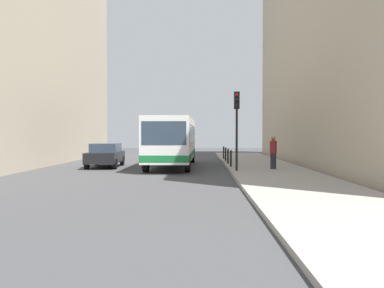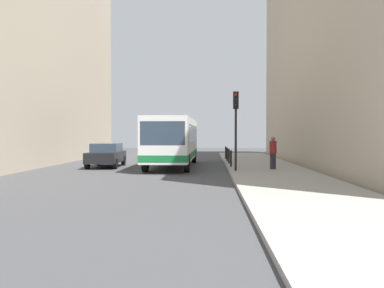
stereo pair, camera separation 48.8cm
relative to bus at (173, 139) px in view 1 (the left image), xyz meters
name	(u,v)px [view 1 (the left image)]	position (x,y,z in m)	size (l,w,h in m)	color
ground_plane	(171,171)	(0.09, -2.96, -1.73)	(80.00, 80.00, 0.00)	#424244
sidewalk	(267,169)	(5.49, -2.96, -1.65)	(4.40, 40.00, 0.15)	#9E9991
building_left	(0,29)	(-11.41, 1.04, 7.24)	(7.00, 32.00, 17.93)	#B2A38C
building_right	(353,41)	(11.59, 1.04, 6.36)	(7.00, 32.00, 16.18)	#B2A38C
bus	(173,139)	(0.00, 0.00, 0.00)	(2.66, 11.05, 3.00)	white
car_beside_bus	(106,155)	(-4.13, -0.57, -0.94)	(2.00, 4.47, 1.48)	black
traffic_light	(237,116)	(3.64, -4.69, 1.28)	(0.28, 0.33, 4.10)	black
bollard_near	(231,158)	(3.54, -1.83, -1.10)	(0.11, 0.11, 0.95)	black
bollard_mid	(228,156)	(3.54, 0.83, -1.10)	(0.11, 0.11, 0.95)	black
bollard_far	(226,154)	(3.54, 3.49, -1.10)	(0.11, 0.11, 0.95)	black
bollard_farthest	(224,153)	(3.54, 6.14, -1.10)	(0.11, 0.11, 0.95)	black
pedestrian_near_signal	(273,153)	(5.73, -3.56, -0.69)	(0.38, 0.38, 1.77)	#26262D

